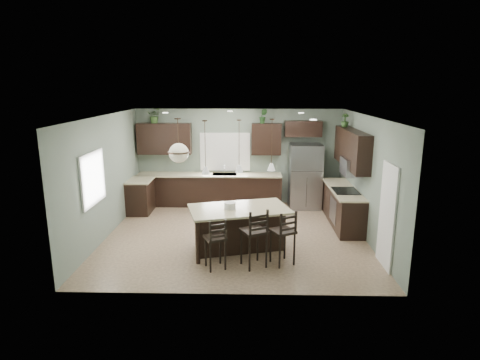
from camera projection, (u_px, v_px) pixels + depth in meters
name	position (u px, v px, depth m)	size (l,w,h in m)	color
ground	(235.00, 235.00, 9.49)	(6.00, 6.00, 0.00)	#9E8466
pantry_door	(387.00, 216.00, 7.68)	(0.04, 0.82, 2.04)	white
window_back	(225.00, 152.00, 11.81)	(1.35, 0.02, 1.00)	white
window_left	(92.00, 178.00, 8.43)	(0.02, 1.10, 1.00)	white
left_return_cabs	(140.00, 197.00, 11.11)	(0.60, 0.90, 0.90)	black
left_return_countertop	(140.00, 180.00, 11.00)	(0.66, 0.96, 0.04)	#C4B994
back_lower_cabs	(210.00, 190.00, 11.79)	(4.20, 0.60, 0.90)	black
back_countertop	(209.00, 175.00, 11.67)	(4.20, 0.66, 0.04)	#C4B994
sink_inset	(225.00, 174.00, 11.65)	(0.70, 0.45, 0.01)	gray
faucet	(225.00, 170.00, 11.59)	(0.02, 0.02, 0.28)	silver
back_upper_left	(164.00, 139.00, 11.61)	(1.55, 0.34, 0.90)	black
back_upper_right	(266.00, 139.00, 11.53)	(0.85, 0.34, 0.90)	black
fridge_header	(303.00, 129.00, 11.44)	(1.05, 0.34, 0.45)	black
right_lower_cabs	(343.00, 207.00, 10.17)	(0.60, 2.35, 0.90)	black
right_countertop	(343.00, 189.00, 10.07)	(0.66, 2.35, 0.04)	#C4B994
cooktop	(346.00, 191.00, 9.79)	(0.58, 0.75, 0.02)	black
wall_oven_front	(333.00, 210.00, 9.91)	(0.01, 0.72, 0.60)	gray
right_upper_cabs	(352.00, 148.00, 9.82)	(0.34, 2.35, 0.90)	black
microwave	(351.00, 167.00, 9.65)	(0.40, 0.75, 0.40)	gray
refrigerator	(305.00, 176.00, 11.45)	(0.90, 0.74, 1.85)	gray
kitchen_island	(239.00, 229.00, 8.60)	(2.07, 1.18, 0.92)	black
serving_dish	(230.00, 206.00, 8.43)	(0.24, 0.24, 0.14)	silver
bar_stool_left	(215.00, 243.00, 7.67)	(0.38, 0.38, 1.03)	black
bar_stool_center	(254.00, 237.00, 7.74)	(0.44, 0.44, 1.20)	black
bar_stool_right	(283.00, 237.00, 7.86)	(0.42, 0.42, 1.12)	black
pendant_left	(205.00, 147.00, 8.02)	(0.17, 0.17, 1.10)	silver
pendant_center	(239.00, 146.00, 8.18)	(0.17, 0.17, 1.10)	white
pendant_right	(272.00, 145.00, 8.34)	(0.17, 0.17, 1.10)	silver
chandelier	(178.00, 141.00, 8.50)	(0.46, 0.46, 0.96)	beige
plant_back_left	(155.00, 115.00, 11.43)	(0.40, 0.34, 0.44)	#2F4E22
plant_back_right	(263.00, 116.00, 11.35)	(0.23, 0.18, 0.41)	#275223
plant_right_wall	(345.00, 120.00, 10.40)	(0.20, 0.20, 0.35)	#315726
room_shell	(235.00, 165.00, 9.10)	(6.00, 6.00, 6.00)	slate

